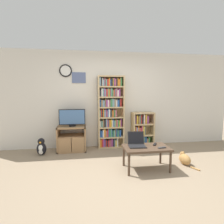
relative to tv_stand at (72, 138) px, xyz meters
name	(u,v)px	position (x,y,z in m)	size (l,w,h in m)	color
ground_plane	(126,177)	(1.07, -1.61, -0.32)	(18.00, 18.00, 0.00)	gray
wall_back	(111,100)	(1.06, 0.31, 0.98)	(7.04, 0.09, 2.60)	silver
tv_stand	(72,138)	(0.00, 0.00, 0.00)	(0.72, 0.48, 0.64)	#9E754C
television	(72,118)	(0.02, -0.01, 0.54)	(0.66, 0.18, 0.44)	black
bookshelf_tall	(110,112)	(1.02, 0.14, 0.65)	(0.70, 0.27, 1.94)	tan
bookshelf_short	(141,130)	(1.90, 0.12, 0.13)	(0.60, 0.32, 0.96)	tan
coffee_table	(146,149)	(1.53, -1.34, 0.08)	(0.88, 0.53, 0.45)	#4C3828
laptop	(137,142)	(1.36, -1.24, 0.19)	(0.35, 0.32, 0.27)	#232326
remote_near_laptop	(155,144)	(1.74, -1.23, 0.14)	(0.12, 0.16, 0.02)	black
remote_far_from_laptop	(162,148)	(1.80, -1.46, 0.14)	(0.17, 0.07, 0.02)	#38383A
cat	(184,159)	(2.41, -1.22, -0.21)	(0.23, 0.52, 0.26)	#B78447
penguin_figurine	(41,147)	(-0.71, -0.23, -0.13)	(0.22, 0.20, 0.42)	black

